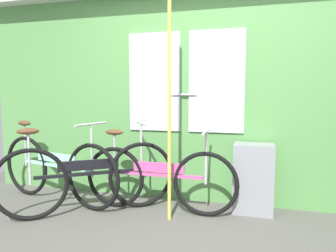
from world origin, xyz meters
The scene contains 7 objects.
ground_plane centered at (0.00, 0.00, -0.02)m, with size 6.41×3.80×0.04m, color #56544F.
train_door_wall centered at (-0.01, 1.09, 1.23)m, with size 5.41×0.28×2.36m.
bicycle_near_door centered at (-0.39, 0.64, 0.35)m, with size 1.63×0.44×0.86m.
bicycle_leaning_behind centered at (-1.57, 0.61, 0.38)m, with size 1.72×0.57×0.92m.
bicycle_by_pole centered at (-1.05, 0.40, 0.38)m, with size 1.50×1.06×0.92m.
trash_bin_by_wall centered at (0.56, 0.88, 0.36)m, with size 0.40×0.28×0.71m, color gray.
handrail_pole centered at (-0.22, 0.47, 1.16)m, with size 0.04×0.04×2.32m, color #C6C14C.
Camera 1 is at (0.55, -2.36, 1.22)m, focal length 33.39 mm.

